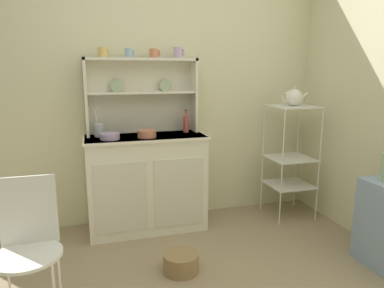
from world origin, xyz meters
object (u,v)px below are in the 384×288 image
(bakers_rack, at_px, (291,149))
(bowl_mixing_large, at_px, (110,136))
(cup_gold_0, at_px, (103,52))
(floor_basket, at_px, (181,262))
(jam_bottle, at_px, (186,123))
(utensil_jar, at_px, (99,130))
(porcelain_teapot, at_px, (294,97))
(hutch_shelf_unit, at_px, (142,90))
(wire_chair, at_px, (28,239))
(hutch_cabinet, at_px, (147,182))

(bakers_rack, bearing_deg, bowl_mixing_large, 179.16)
(bakers_rack, xyz_separation_m, cup_gold_0, (-1.71, 0.22, 0.89))
(bakers_rack, distance_m, floor_basket, 1.57)
(jam_bottle, bearing_deg, utensil_jar, -179.38)
(porcelain_teapot, bearing_deg, jam_bottle, 169.51)
(hutch_shelf_unit, relative_size, bakers_rack, 0.90)
(cup_gold_0, relative_size, bowl_mixing_large, 0.56)
(floor_basket, bearing_deg, cup_gold_0, 115.80)
(wire_chair, bearing_deg, porcelain_teapot, 49.83)
(bowl_mixing_large, bearing_deg, wire_chair, -117.30)
(bakers_rack, bearing_deg, jam_bottle, 169.52)
(cup_gold_0, distance_m, utensil_jar, 0.65)
(hutch_cabinet, height_order, utensil_jar, utensil_jar)
(bakers_rack, relative_size, jam_bottle, 5.23)
(cup_gold_0, distance_m, porcelain_teapot, 1.77)
(bowl_mixing_large, distance_m, utensil_jar, 0.18)
(hutch_cabinet, distance_m, jam_bottle, 0.64)
(cup_gold_0, relative_size, jam_bottle, 0.43)
(hutch_shelf_unit, xyz_separation_m, floor_basket, (0.11, -0.94, -1.18))
(floor_basket, bearing_deg, porcelain_teapot, 28.14)
(wire_chair, height_order, bowl_mixing_large, bowl_mixing_large)
(hutch_shelf_unit, height_order, cup_gold_0, cup_gold_0)
(hutch_shelf_unit, distance_m, utensil_jar, 0.52)
(hutch_cabinet, distance_m, bakers_rack, 1.41)
(wire_chair, xyz_separation_m, utensil_jar, (0.42, 1.13, 0.40))
(bakers_rack, xyz_separation_m, utensil_jar, (-1.78, 0.18, 0.24))
(hutch_shelf_unit, xyz_separation_m, porcelain_teapot, (1.38, -0.26, -0.08))
(hutch_cabinet, xyz_separation_m, utensil_jar, (-0.39, 0.08, 0.48))
(cup_gold_0, distance_m, bowl_mixing_large, 0.71)
(floor_basket, distance_m, utensil_jar, 1.31)
(hutch_cabinet, bearing_deg, wire_chair, -127.65)
(floor_basket, relative_size, cup_gold_0, 2.83)
(bowl_mixing_large, relative_size, porcelain_teapot, 0.64)
(bakers_rack, bearing_deg, porcelain_teapot, 180.00)
(hutch_shelf_unit, relative_size, jam_bottle, 4.71)
(bakers_rack, distance_m, jam_bottle, 1.05)
(wire_chair, distance_m, utensil_jar, 1.27)
(hutch_shelf_unit, relative_size, utensil_jar, 3.87)
(wire_chair, height_order, porcelain_teapot, porcelain_teapot)
(hutch_shelf_unit, bearing_deg, bakers_rack, -10.68)
(hutch_cabinet, distance_m, utensil_jar, 0.62)
(wire_chair, bearing_deg, hutch_shelf_unit, 82.57)
(wire_chair, height_order, cup_gold_0, cup_gold_0)
(hutch_cabinet, relative_size, porcelain_teapot, 4.23)
(wire_chair, xyz_separation_m, cup_gold_0, (0.49, 1.18, 1.05))
(bowl_mixing_large, height_order, jam_bottle, jam_bottle)
(hutch_shelf_unit, bearing_deg, porcelain_teapot, -10.69)
(jam_bottle, bearing_deg, bowl_mixing_large, -167.08)
(bakers_rack, xyz_separation_m, porcelain_teapot, (-0.00, 0.00, 0.50))
(wire_chair, relative_size, bowl_mixing_large, 5.31)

